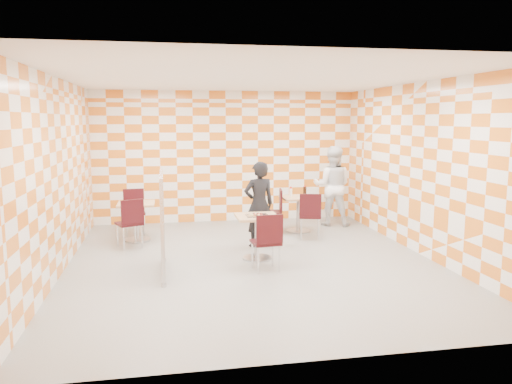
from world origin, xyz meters
The scene contains 15 objects.
room_shell centered at (0.00, 0.54, 1.50)m, with size 7.00×7.00×7.00m.
main_table centered at (0.12, 0.18, 0.51)m, with size 0.70×0.70×0.75m.
second_table centered at (1.35, 2.07, 0.51)m, with size 0.70×0.70×0.75m.
empty_table centered at (-1.96, 1.89, 0.51)m, with size 0.70×0.70×0.75m.
chair_main_front centered at (0.14, -0.58, 0.54)m, with size 0.46×0.47×0.92m.
chair_second_front centered at (1.40, 1.37, 0.54)m, with size 0.51×0.52×0.92m.
chair_second_side centered at (0.84, 2.00, 0.54)m, with size 0.49×0.48×0.92m.
chair_empty_near centered at (-2.03, 1.28, 0.54)m, with size 0.56×0.56×0.92m.
chair_empty_far centered at (-2.04, 2.53, 0.54)m, with size 0.46×0.47×0.92m.
partition centered at (-1.45, -0.35, 0.79)m, with size 0.08×1.38×1.55m.
man_dark centered at (0.31, 1.02, 0.80)m, with size 0.58×0.38×1.59m, color black.
man_white centered at (2.27, 2.61, 0.89)m, with size 0.86×0.67×1.77m, color white.
pizza_on_foil centered at (0.12, 0.17, 0.77)m, with size 0.40×0.40×0.04m.
sport_bottle centered at (1.21, 2.19, 0.84)m, with size 0.06×0.06×0.20m.
soda_bottle centered at (1.50, 2.13, 0.85)m, with size 0.07×0.07×0.23m.
Camera 1 is at (-1.39, -7.93, 2.35)m, focal length 35.00 mm.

